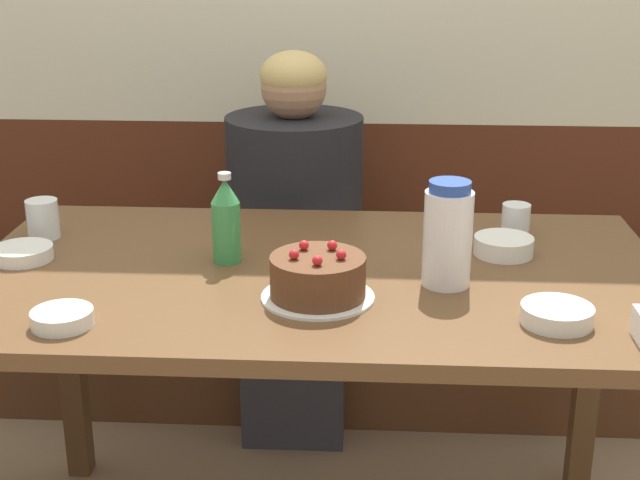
% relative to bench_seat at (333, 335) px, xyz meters
% --- Properties ---
extents(back_wall, '(4.80, 0.04, 2.50)m').
position_rel_bench_seat_xyz_m(back_wall, '(0.00, 0.22, 1.02)').
color(back_wall, '#4C2314').
rests_on(back_wall, ground_plane).
extents(bench_seat, '(2.13, 0.38, 0.46)m').
position_rel_bench_seat_xyz_m(bench_seat, '(0.00, 0.00, 0.00)').
color(bench_seat, '#56331E').
rests_on(bench_seat, ground_plane).
extents(dining_table, '(1.49, 0.85, 0.78)m').
position_rel_bench_seat_xyz_m(dining_table, '(0.00, -0.83, 0.45)').
color(dining_table, brown).
rests_on(dining_table, ground_plane).
extents(birthday_cake, '(0.22, 0.22, 0.11)m').
position_rel_bench_seat_xyz_m(birthday_cake, '(0.01, -0.98, 0.59)').
color(birthday_cake, white).
rests_on(birthday_cake, dining_table).
extents(water_pitcher, '(0.10, 0.10, 0.22)m').
position_rel_bench_seat_xyz_m(water_pitcher, '(0.27, -0.89, 0.65)').
color(water_pitcher, white).
rests_on(water_pitcher, dining_table).
extents(soju_bottle, '(0.06, 0.06, 0.20)m').
position_rel_bench_seat_xyz_m(soju_bottle, '(-0.20, -0.79, 0.64)').
color(soju_bottle, '#388E4C').
rests_on(soju_bottle, dining_table).
extents(bowl_soup_white, '(0.11, 0.11, 0.03)m').
position_rel_bench_seat_xyz_m(bowl_soup_white, '(-0.44, -1.14, 0.56)').
color(bowl_soup_white, white).
rests_on(bowl_soup_white, dining_table).
extents(bowl_rice_small, '(0.13, 0.13, 0.04)m').
position_rel_bench_seat_xyz_m(bowl_rice_small, '(0.41, -0.71, 0.57)').
color(bowl_rice_small, white).
rests_on(bowl_rice_small, dining_table).
extents(bowl_side_dish, '(0.13, 0.13, 0.03)m').
position_rel_bench_seat_xyz_m(bowl_side_dish, '(-0.65, -0.81, 0.56)').
color(bowl_side_dish, white).
rests_on(bowl_side_dish, dining_table).
extents(bowl_sauce_shallow, '(0.13, 0.13, 0.03)m').
position_rel_bench_seat_xyz_m(bowl_sauce_shallow, '(0.46, -1.07, 0.56)').
color(bowl_sauce_shallow, white).
rests_on(bowl_sauce_shallow, dining_table).
extents(glass_water_tall, '(0.07, 0.07, 0.08)m').
position_rel_bench_seat_xyz_m(glass_water_tall, '(0.45, -0.58, 0.58)').
color(glass_water_tall, silver).
rests_on(glass_water_tall, dining_table).
extents(glass_shot_small, '(0.07, 0.07, 0.09)m').
position_rel_bench_seat_xyz_m(glass_shot_small, '(-0.65, -0.66, 0.59)').
color(glass_shot_small, silver).
rests_on(glass_shot_small, dining_table).
extents(person_pale_blue_shirt, '(0.39, 0.39, 1.15)m').
position_rel_bench_seat_xyz_m(person_pale_blue_shirt, '(-0.11, -0.15, 0.34)').
color(person_pale_blue_shirt, '#33333D').
rests_on(person_pale_blue_shirt, ground_plane).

